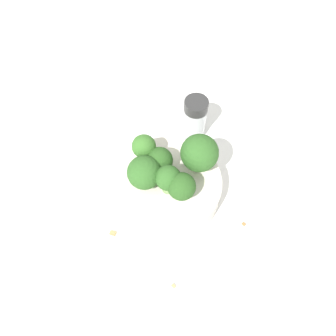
# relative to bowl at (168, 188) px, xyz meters

# --- Properties ---
(ground_plane) EXTENTS (3.00, 3.00, 0.00)m
(ground_plane) POSITION_rel_bowl_xyz_m (0.00, 0.00, -0.02)
(ground_plane) COLOR white
(bowl) EXTENTS (0.16, 0.16, 0.05)m
(bowl) POSITION_rel_bowl_xyz_m (0.00, 0.00, 0.00)
(bowl) COLOR silver
(bowl) RESTS_ON ground_plane
(broccoli_floret_0) EXTENTS (0.04, 0.04, 0.05)m
(broccoli_floret_0) POSITION_rel_bowl_xyz_m (-0.01, -0.01, 0.05)
(broccoli_floret_0) COLOR #7A9E5B
(broccoli_floret_0) RESTS_ON bowl
(broccoli_floret_1) EXTENTS (0.04, 0.04, 0.04)m
(broccoli_floret_1) POSITION_rel_bowl_xyz_m (-0.00, 0.02, 0.05)
(broccoli_floret_1) COLOR #8EB770
(broccoli_floret_1) RESTS_ON bowl
(broccoli_floret_2) EXTENTS (0.05, 0.05, 0.05)m
(broccoli_floret_2) POSITION_rel_bowl_xyz_m (-0.03, 0.01, 0.05)
(broccoli_floret_2) COLOR #84AD66
(broccoli_floret_2) RESTS_ON bowl
(broccoli_floret_3) EXTENTS (0.05, 0.05, 0.07)m
(broccoli_floret_3) POSITION_rel_bowl_xyz_m (0.05, -0.01, 0.06)
(broccoli_floret_3) COLOR #84AD66
(broccoli_floret_3) RESTS_ON bowl
(broccoli_floret_4) EXTENTS (0.04, 0.04, 0.05)m
(broccoli_floret_4) POSITION_rel_bowl_xyz_m (-0.01, 0.05, 0.06)
(broccoli_floret_4) COLOR #84AD66
(broccoli_floret_4) RESTS_ON bowl
(broccoli_floret_5) EXTENTS (0.04, 0.04, 0.05)m
(broccoli_floret_5) POSITION_rel_bowl_xyz_m (0.00, -0.03, 0.05)
(broccoli_floret_5) COLOR #8EB770
(broccoli_floret_5) RESTS_ON bowl
(pepper_shaker) EXTENTS (0.04, 0.04, 0.08)m
(pepper_shaker) POSITION_rel_bowl_xyz_m (0.10, 0.08, 0.02)
(pepper_shaker) COLOR silver
(pepper_shaker) RESTS_ON ground_plane
(almond_crumb_0) EXTENTS (0.01, 0.01, 0.01)m
(almond_crumb_0) POSITION_rel_bowl_xyz_m (-0.07, -0.12, -0.02)
(almond_crumb_0) COLOR tan
(almond_crumb_0) RESTS_ON ground_plane
(almond_crumb_1) EXTENTS (0.01, 0.01, 0.01)m
(almond_crumb_1) POSITION_rel_bowl_xyz_m (-0.10, -0.01, -0.02)
(almond_crumb_1) COLOR #AD7F4C
(almond_crumb_1) RESTS_ON ground_plane
(almond_crumb_2) EXTENTS (0.01, 0.01, 0.01)m
(almond_crumb_2) POSITION_rel_bowl_xyz_m (0.07, -0.10, -0.02)
(almond_crumb_2) COLOR olive
(almond_crumb_2) RESTS_ON ground_plane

